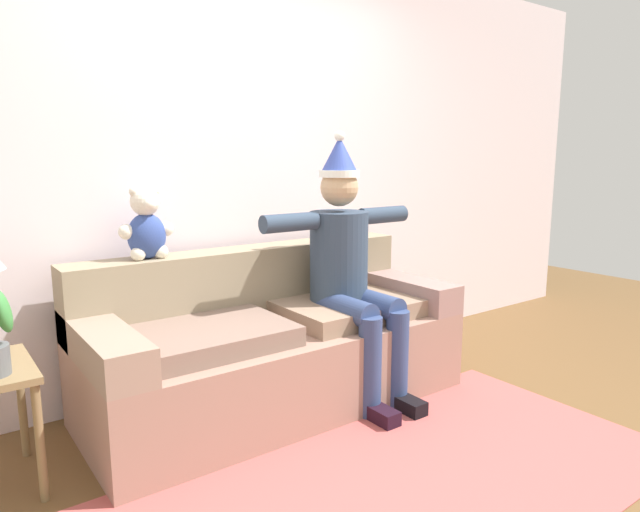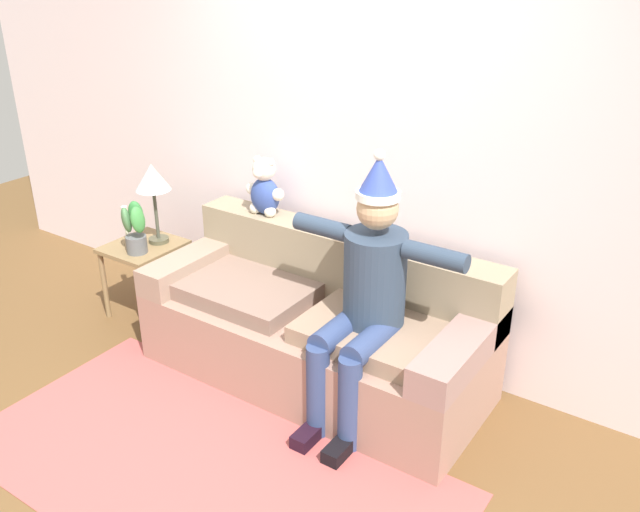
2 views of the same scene
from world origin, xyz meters
The scene contains 10 objects.
ground_plane centered at (0.00, 0.00, 0.00)m, with size 10.00×10.00×0.00m, color brown.
back_wall centered at (0.00, 1.55, 1.35)m, with size 7.00×0.10×2.70m, color white.
couch centered at (0.00, 1.03, 0.34)m, with size 2.09×0.88×0.86m.
person_seated centered at (0.42, 0.87, 0.78)m, with size 1.02×0.77×1.53m.
teddy_bear centered at (-0.60, 1.30, 1.03)m, with size 0.29×0.17×0.38m.
side_table centered at (-1.45, 0.99, 0.45)m, with size 0.45×0.50×0.54m.
table_lamp centered at (-1.40, 1.09, 0.98)m, with size 0.24×0.24×0.57m.
potted_plant centered at (-1.39, 0.88, 0.71)m, with size 0.22×0.22×0.35m.
candle_tall centered at (-1.58, 0.97, 0.71)m, with size 0.04×0.04×0.26m.
area_rug centered at (0.00, -0.01, 0.00)m, with size 2.59×1.32×0.01m, color #B85350.
Camera 2 is at (2.01, -1.92, 2.46)m, focal length 38.24 mm.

